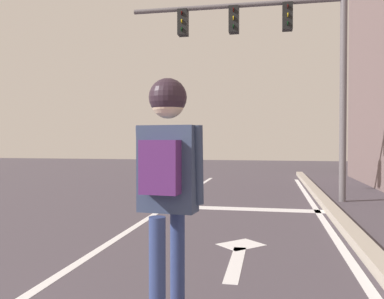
{
  "coord_description": "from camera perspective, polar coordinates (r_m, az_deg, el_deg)",
  "views": [
    {
      "loc": [
        1.87,
        0.9,
        1.44
      ],
      "look_at": [
        0.89,
        5.92,
        1.33
      ],
      "focal_mm": 37.26,
      "sensor_mm": 36.0,
      "label": 1
    }
  ],
  "objects": [
    {
      "name": "lane_line_center",
      "position": [
        5.74,
        -12.28,
        -13.26
      ],
      "size": [
        0.12,
        20.0,
        0.01
      ],
      "primitive_type": "cube",
      "color": "silver",
      "rests_on": "ground"
    },
    {
      "name": "curb_strip",
      "position": [
        5.41,
        24.25,
        -13.51
      ],
      "size": [
        0.24,
        24.0,
        0.14
      ],
      "primitive_type": "cube",
      "color": "#A59B8E",
      "rests_on": "ground"
    },
    {
      "name": "skater",
      "position": [
        2.77,
        -3.57,
        -2.89
      ],
      "size": [
        0.49,
        0.65,
        1.79
      ],
      "color": "navy",
      "rests_on": "skateboard"
    },
    {
      "name": "lane_line_curbside",
      "position": [
        5.38,
        21.57,
        -14.31
      ],
      "size": [
        0.12,
        20.0,
        0.01
      ],
      "primitive_type": "cube",
      "color": "silver",
      "rests_on": "ground"
    },
    {
      "name": "stop_bar",
      "position": [
        8.53,
        7.3,
        -8.43
      ],
      "size": [
        3.31,
        0.4,
        0.01
      ],
      "primitive_type": "cube",
      "color": "silver",
      "rests_on": "ground"
    },
    {
      "name": "lane_arrow_head",
      "position": [
        5.7,
        7.03,
        -13.35
      ],
      "size": [
        0.71,
        0.71,
        0.01
      ],
      "primitive_type": "cube",
      "rotation": [
        0.0,
        0.0,
        0.79
      ],
      "color": "silver",
      "rests_on": "ground"
    },
    {
      "name": "traffic_signal_mast",
      "position": [
        10.16,
        11.9,
        14.55
      ],
      "size": [
        5.22,
        0.34,
        5.2
      ],
      "color": "#625B60",
      "rests_on": "ground"
    },
    {
      "name": "lane_arrow_stem",
      "position": [
        4.88,
        6.29,
        -15.86
      ],
      "size": [
        0.16,
        1.4,
        0.01
      ],
      "primitive_type": "cube",
      "color": "silver",
      "rests_on": "ground"
    }
  ]
}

